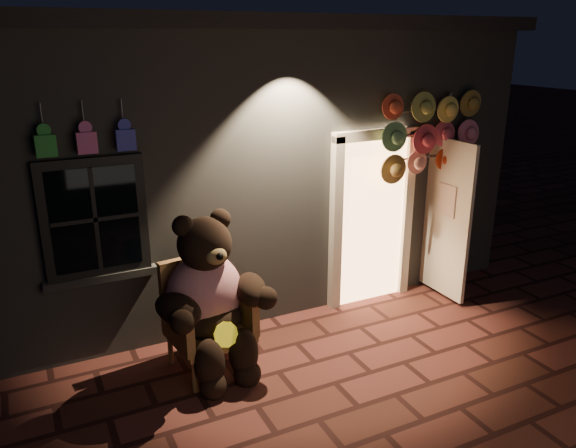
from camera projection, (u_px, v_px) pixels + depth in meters
ground at (335, 383)px, 5.50m from camera, size 60.00×60.00×0.00m
shop_building at (201, 142)px, 8.35m from camera, size 7.30×5.95×3.51m
wicker_armchair at (205, 315)px, 5.66m from camera, size 0.85×0.79×1.12m
teddy_bear at (210, 298)px, 5.46m from camera, size 1.22×1.02×1.70m
hat_rack at (431, 135)px, 6.77m from camera, size 1.47×0.22×2.60m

